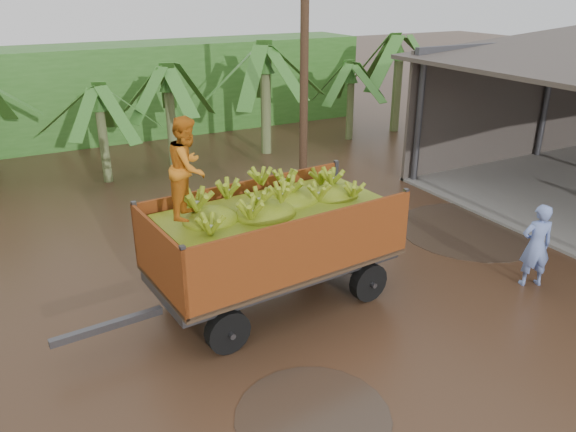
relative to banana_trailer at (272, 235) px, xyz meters
name	(u,v)px	position (x,y,z in m)	size (l,w,h in m)	color
ground	(391,308)	(1.90, -1.34, -1.43)	(100.00, 100.00, 0.00)	black
hedge_north	(105,92)	(-0.10, 14.66, 0.37)	(22.00, 3.00, 3.60)	#2D661E
banana_trailer	(272,235)	(0.00, 0.00, 0.00)	(6.61, 2.67, 3.88)	#A54817
man_blue	(536,245)	(5.02, -1.95, -0.54)	(0.65, 0.43, 1.79)	#6E85CA
utility_pole	(304,63)	(3.66, 5.25, 2.34)	(1.20, 0.24, 7.44)	#47301E
banana_plants	(49,164)	(-3.27, 5.30, 0.41)	(24.49, 21.02, 4.02)	#2D661E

